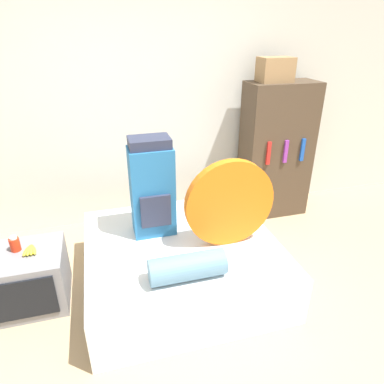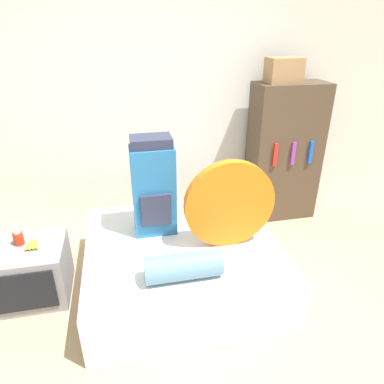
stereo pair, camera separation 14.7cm
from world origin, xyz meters
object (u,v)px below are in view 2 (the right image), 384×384
at_px(tent_bag, 229,204).
at_px(television, 31,272).
at_px(canister, 18,238).
at_px(backpack, 154,187).
at_px(bookshelf, 284,153).
at_px(cardboard_box, 284,70).
at_px(sleeping_roll, 183,267).

xyz_separation_m(tent_bag, television, (-1.60, 0.19, -0.54)).
relative_size(television, canister, 4.67).
height_order(backpack, tent_bag, backpack).
relative_size(tent_bag, canister, 5.92).
xyz_separation_m(backpack, television, (-1.04, -0.14, -0.59)).
bearing_deg(bookshelf, television, -161.36).
height_order(backpack, cardboard_box, cardboard_box).
relative_size(sleeping_roll, canister, 4.43).
height_order(backpack, television, backpack).
distance_m(backpack, canister, 1.14).
height_order(tent_bag, television, tent_bag).
height_order(backpack, canister, backpack).
height_order(television, canister, canister).
relative_size(bookshelf, cardboard_box, 4.48).
bearing_deg(bookshelf, backpack, -154.61).
height_order(tent_bag, cardboard_box, cardboard_box).
xyz_separation_m(tent_bag, canister, (-1.65, 0.26, -0.25)).
bearing_deg(cardboard_box, tent_bag, -129.09).
relative_size(sleeping_roll, television, 0.95).
xyz_separation_m(sleeping_roll, television, (-1.16, 0.54, -0.27)).
relative_size(tent_bag, cardboard_box, 2.15).
xyz_separation_m(tent_bag, sleeping_roll, (-0.44, -0.35, -0.27)).
height_order(tent_bag, bookshelf, bookshelf).
distance_m(television, cardboard_box, 2.96).
bearing_deg(canister, tent_bag, -8.98).
bearing_deg(bookshelf, cardboard_box, -179.96).
relative_size(sleeping_roll, bookshelf, 0.36).
xyz_separation_m(canister, cardboard_box, (2.51, 0.80, 1.11)).
xyz_separation_m(tent_bag, bookshelf, (0.98, 1.06, -0.02)).
bearing_deg(canister, television, -53.32).
bearing_deg(backpack, sleeping_roll, -80.22).
xyz_separation_m(sleeping_roll, bookshelf, (1.41, 1.41, 0.25)).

